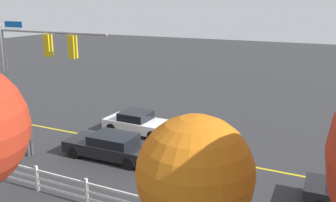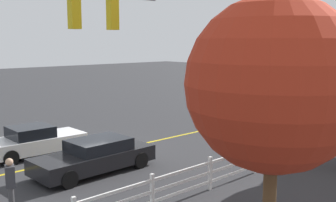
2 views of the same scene
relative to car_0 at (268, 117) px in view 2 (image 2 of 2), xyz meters
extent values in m
plane|color=#2D2D30|center=(10.40, -2.10, -0.66)|extent=(120.00, 120.00, 0.00)
cube|color=gold|center=(6.40, -2.10, -0.65)|extent=(28.00, 0.16, 0.01)
cube|color=gold|center=(13.63, 1.93, 5.21)|extent=(0.32, 0.28, 1.00)
sphere|color=red|center=(13.63, 1.78, 5.53)|extent=(0.17, 0.17, 0.17)
sphere|color=orange|center=(13.63, 1.78, 5.21)|extent=(0.17, 0.17, 0.17)
sphere|color=#148C19|center=(13.63, 1.78, 4.89)|extent=(0.17, 0.17, 0.17)
cube|color=gold|center=(12.22, 1.93, 5.21)|extent=(0.32, 0.28, 1.00)
sphere|color=red|center=(12.22, 1.78, 5.53)|extent=(0.17, 0.17, 0.17)
sphere|color=orange|center=(12.22, 1.78, 5.21)|extent=(0.17, 0.17, 0.17)
sphere|color=#148C19|center=(12.22, 1.78, 4.89)|extent=(0.17, 0.17, 0.17)
cube|color=black|center=(0.06, 0.00, -0.12)|extent=(4.74, 1.99, 0.63)
cube|color=black|center=(-0.18, -0.01, 0.44)|extent=(2.29, 1.71, 0.49)
cylinder|color=black|center=(1.61, 0.91, -0.34)|extent=(0.65, 0.25, 0.64)
cylinder|color=black|center=(1.68, -0.77, -0.34)|extent=(0.65, 0.25, 0.64)
cylinder|color=black|center=(-1.57, 0.78, -0.34)|extent=(0.65, 0.25, 0.64)
cylinder|color=black|center=(-1.50, -0.90, -0.34)|extent=(0.65, 0.25, 0.64)
cube|color=silver|center=(12.40, -3.85, -0.13)|extent=(4.27, 1.91, 0.61)
cube|color=black|center=(12.62, -3.85, 0.42)|extent=(1.76, 1.67, 0.49)
cylinder|color=black|center=(10.95, -4.66, -0.34)|extent=(0.65, 0.24, 0.64)
cylinder|color=black|center=(10.99, -2.97, -0.34)|extent=(0.65, 0.24, 0.64)
cylinder|color=black|center=(13.86, -3.04, -0.34)|extent=(0.65, 0.24, 0.64)
cube|color=silver|center=(-2.44, -3.89, -0.14)|extent=(4.72, 1.98, 0.59)
cube|color=black|center=(-2.21, -3.90, 0.38)|extent=(2.35, 1.73, 0.47)
cylinder|color=black|center=(-4.05, -4.73, -0.34)|extent=(0.64, 0.23, 0.64)
cylinder|color=black|center=(-4.01, -2.98, -0.34)|extent=(0.64, 0.23, 0.64)
cylinder|color=black|center=(-0.87, -4.80, -0.34)|extent=(0.64, 0.23, 0.64)
cylinder|color=black|center=(-0.83, -3.05, -0.34)|extent=(0.64, 0.23, 0.64)
cube|color=black|center=(11.85, 0.00, -0.14)|extent=(4.78, 1.95, 0.60)
cube|color=black|center=(11.62, -0.01, 0.39)|extent=(2.26, 1.71, 0.46)
cylinder|color=black|center=(13.45, 0.90, -0.34)|extent=(0.64, 0.23, 0.64)
cylinder|color=black|center=(13.49, -0.82, -0.34)|extent=(0.64, 0.23, 0.64)
cylinder|color=black|center=(10.22, 0.82, -0.34)|extent=(0.64, 0.23, 0.64)
cylinder|color=black|center=(10.26, -0.90, -0.34)|extent=(0.64, 0.23, 0.64)
cylinder|color=#3F3F42|center=(15.70, 1.55, -0.23)|extent=(0.16, 0.16, 0.85)
cylinder|color=#3F3F42|center=(15.77, 1.74, -0.23)|extent=(0.16, 0.16, 0.85)
cube|color=#333338|center=(15.74, 1.65, 0.50)|extent=(0.38, 0.46, 0.62)
sphere|color=tan|center=(15.74, 1.65, 0.92)|extent=(0.22, 0.22, 0.22)
cube|color=white|center=(2.20, 4.28, -0.08)|extent=(0.10, 0.10, 1.15)
cube|color=white|center=(4.80, 4.28, -0.08)|extent=(0.10, 0.10, 1.15)
cube|color=white|center=(7.40, 4.28, -0.08)|extent=(0.10, 0.10, 1.15)
cube|color=white|center=(10.00, 4.28, -0.08)|extent=(0.10, 0.10, 1.15)
cube|color=white|center=(12.60, 4.28, -0.08)|extent=(0.10, 0.10, 1.15)
cube|color=white|center=(7.40, 4.28, 0.29)|extent=(26.00, 0.06, 0.09)
cube|color=white|center=(7.40, 4.28, -0.06)|extent=(26.00, 0.06, 0.09)
cube|color=white|center=(7.40, 4.28, -0.38)|extent=(26.00, 0.06, 0.09)
cylinder|color=brown|center=(11.86, 7.79, 0.56)|extent=(0.33, 0.33, 2.44)
sphere|color=#B22D19|center=(11.86, 7.79, 3.36)|extent=(4.19, 4.19, 4.19)
camera|label=1|loc=(1.38, 14.62, 7.12)|focal=39.65mm
camera|label=2|loc=(20.10, 12.98, 4.35)|focal=43.45mm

